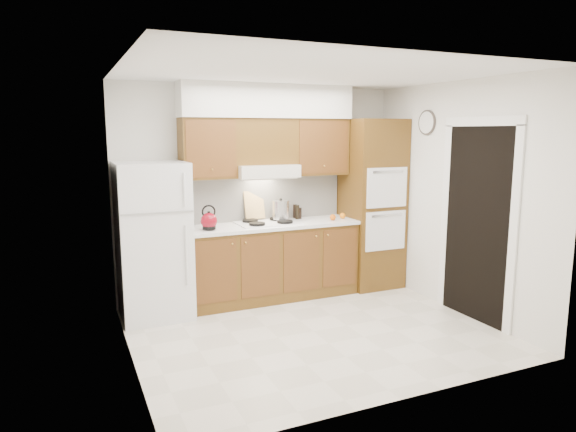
% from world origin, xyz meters
% --- Properties ---
extents(floor, '(3.60, 3.60, 0.00)m').
position_xyz_m(floor, '(0.00, 0.00, 0.00)').
color(floor, beige).
rests_on(floor, ground).
extents(ceiling, '(3.60, 3.60, 0.00)m').
position_xyz_m(ceiling, '(0.00, 0.00, 2.60)').
color(ceiling, white).
rests_on(ceiling, wall_back).
extents(wall_back, '(3.60, 0.02, 2.60)m').
position_xyz_m(wall_back, '(0.00, 1.50, 1.30)').
color(wall_back, silver).
rests_on(wall_back, floor).
extents(wall_left, '(0.02, 3.00, 2.60)m').
position_xyz_m(wall_left, '(-1.80, 0.00, 1.30)').
color(wall_left, silver).
rests_on(wall_left, floor).
extents(wall_right, '(0.02, 3.00, 2.60)m').
position_xyz_m(wall_right, '(1.80, 0.00, 1.30)').
color(wall_right, silver).
rests_on(wall_right, floor).
extents(fridge, '(0.75, 0.72, 1.72)m').
position_xyz_m(fridge, '(-1.41, 1.14, 0.86)').
color(fridge, white).
rests_on(fridge, floor).
extents(base_cabinets, '(2.11, 0.60, 0.90)m').
position_xyz_m(base_cabinets, '(0.02, 1.20, 0.45)').
color(base_cabinets, brown).
rests_on(base_cabinets, floor).
extents(countertop, '(2.13, 0.62, 0.04)m').
position_xyz_m(countertop, '(0.03, 1.19, 0.92)').
color(countertop, white).
rests_on(countertop, base_cabinets).
extents(backsplash, '(2.11, 0.03, 0.56)m').
position_xyz_m(backsplash, '(0.02, 1.49, 1.22)').
color(backsplash, white).
rests_on(backsplash, countertop).
extents(oven_cabinet, '(0.70, 0.65, 2.20)m').
position_xyz_m(oven_cabinet, '(1.44, 1.18, 1.10)').
color(oven_cabinet, brown).
rests_on(oven_cabinet, floor).
extents(upper_cab_left, '(0.63, 0.33, 0.70)m').
position_xyz_m(upper_cab_left, '(-0.71, 1.33, 1.85)').
color(upper_cab_left, brown).
rests_on(upper_cab_left, wall_back).
extents(upper_cab_right, '(0.73, 0.33, 0.70)m').
position_xyz_m(upper_cab_right, '(0.72, 1.33, 1.85)').
color(upper_cab_right, brown).
rests_on(upper_cab_right, wall_back).
extents(range_hood, '(0.75, 0.45, 0.15)m').
position_xyz_m(range_hood, '(-0.02, 1.27, 1.57)').
color(range_hood, silver).
rests_on(range_hood, wall_back).
extents(upper_cab_over_hood, '(0.75, 0.33, 0.55)m').
position_xyz_m(upper_cab_over_hood, '(-0.02, 1.33, 1.92)').
color(upper_cab_over_hood, brown).
rests_on(upper_cab_over_hood, range_hood).
extents(soffit, '(2.13, 0.36, 0.40)m').
position_xyz_m(soffit, '(0.03, 1.32, 2.40)').
color(soffit, silver).
rests_on(soffit, wall_back).
extents(cooktop, '(0.74, 0.50, 0.01)m').
position_xyz_m(cooktop, '(-0.02, 1.21, 0.95)').
color(cooktop, white).
rests_on(cooktop, countertop).
extents(doorway, '(0.02, 0.90, 2.10)m').
position_xyz_m(doorway, '(1.79, -0.35, 1.05)').
color(doorway, black).
rests_on(doorway, floor).
extents(wall_clock, '(0.02, 0.30, 0.30)m').
position_xyz_m(wall_clock, '(1.79, 0.55, 2.15)').
color(wall_clock, '#3F3833').
rests_on(wall_clock, wall_right).
extents(kettle, '(0.24, 0.24, 0.19)m').
position_xyz_m(kettle, '(-0.79, 1.08, 1.04)').
color(kettle, maroon).
rests_on(kettle, countertop).
extents(cutting_board, '(0.27, 0.12, 0.35)m').
position_xyz_m(cutting_board, '(-0.11, 1.45, 1.14)').
color(cutting_board, '#D9B66F').
rests_on(cutting_board, countertop).
extents(stock_pot, '(0.25, 0.25, 0.22)m').
position_xyz_m(stock_pot, '(0.18, 1.29, 1.08)').
color(stock_pot, '#B7B8BC').
rests_on(stock_pot, cooktop).
extents(condiment_a, '(0.06, 0.06, 0.18)m').
position_xyz_m(condiment_a, '(0.44, 1.34, 1.03)').
color(condiment_a, black).
rests_on(condiment_a, countertop).
extents(condiment_b, '(0.07, 0.07, 0.17)m').
position_xyz_m(condiment_b, '(0.46, 1.45, 1.03)').
color(condiment_b, black).
rests_on(condiment_b, countertop).
extents(condiment_c, '(0.06, 0.06, 0.14)m').
position_xyz_m(condiment_c, '(0.48, 1.36, 1.01)').
color(condiment_c, black).
rests_on(condiment_c, countertop).
extents(orange_near, '(0.09, 0.09, 0.07)m').
position_xyz_m(orange_near, '(0.98, 1.14, 0.98)').
color(orange_near, orange).
rests_on(orange_near, countertop).
extents(orange_far, '(0.10, 0.10, 0.08)m').
position_xyz_m(orange_far, '(0.80, 1.08, 0.98)').
color(orange_far, '#DB4C0B').
rests_on(orange_far, countertop).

